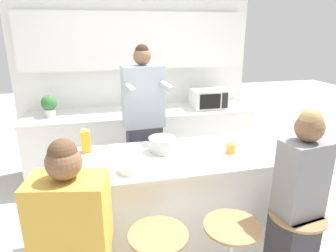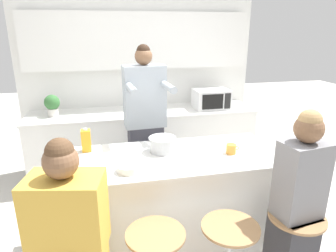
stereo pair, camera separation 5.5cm
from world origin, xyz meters
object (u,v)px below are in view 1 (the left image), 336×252
Objects in this scene: kitchen_island at (170,202)px; juice_carton at (86,141)px; person_cooking at (144,131)px; coffee_cup_near at (231,148)px; person_wrapped_blanket at (74,252)px; cooking_pot at (162,144)px; person_seated_near at (296,212)px; potted_plant at (49,105)px; microwave at (208,99)px; bar_stool_rightmost at (293,247)px; fruit_bowl at (129,169)px.

juice_carton reaches higher than kitchen_island.
coffee_cup_near is (0.65, -0.81, 0.06)m from person_cooking.
person_wrapped_blanket is 1.16m from cooking_pot.
potted_plant is (-1.95, 2.33, 0.36)m from person_seated_near.
person_seated_near is 5.34× the size of potted_plant.
juice_carton is (-0.67, 0.16, 0.03)m from cooking_pot.
juice_carton is (0.08, 0.99, 0.36)m from person_wrapped_blanket.
kitchen_island is 1.06× the size of person_cooking.
coffee_cup_near is 0.25× the size of microwave.
cooking_pot is (0.06, -0.64, 0.08)m from person_cooking.
bar_stool_rightmost is at bearing 11.11° from person_wrapped_blanket.
fruit_bowl is 0.84× the size of juice_carton.
person_wrapped_blanket is 2.89m from microwave.
potted_plant is (-1.13, 1.50, 0.07)m from cooking_pot.
person_seated_near is at bearing -49.97° from potted_plant.
fruit_bowl is at bearing 148.82° from person_seated_near.
kitchen_island is 4.05× the size of microwave.
person_wrapped_blanket is at bearing -137.94° from kitchen_island.
fruit_bowl is 1.50× the size of coffee_cup_near.
person_seated_near is (1.57, -0.00, 0.03)m from person_wrapped_blanket.
bar_stool_rightmost is 1.59m from person_wrapped_blanket.
microwave is (1.06, 0.81, 0.13)m from person_cooking.
microwave is (0.18, 2.29, 0.64)m from bar_stool_rightmost.
cooking_pot is (0.75, 0.83, 0.32)m from person_wrapped_blanket.
person_seated_near is (0.78, -0.72, 0.23)m from kitchen_island.
person_seated_near is at bearing -62.35° from person_cooking.
kitchen_island is 1.37× the size of person_wrapped_blanket.
person_seated_near is 8.20× the size of fruit_bowl.
person_wrapped_blanket is 1.06m from juice_carton.
person_wrapped_blanket is 2.39m from potted_plant.
coffee_cup_near is at bearing -6.60° from kitchen_island.
person_cooking reaches higher than juice_carton.
person_cooking is at bearing 74.10° from fruit_bowl.
person_cooking is 1.38m from potted_plant.
fruit_bowl is (-1.16, 0.51, 0.55)m from bar_stool_rightmost.
person_cooking reaches higher than fruit_bowl.
kitchen_island is 5.86× the size of cooking_pot.
juice_carton reaches higher than bar_stool_rightmost.
fruit_bowl is (-0.28, -0.97, 0.04)m from person_cooking.
juice_carton is at bearing -145.13° from person_cooking.
cooking_pot is at bearing 59.76° from person_wrapped_blanket.
fruit_bowl reaches higher than kitchen_island.
kitchen_island is 0.74m from coffee_cup_near.
cooking_pot is 0.61m from coffee_cup_near.
microwave is (1.33, 1.78, 0.09)m from fruit_bowl.
person_cooking is 1.23× the size of person_seated_near.
juice_carton is 0.78× the size of potted_plant.
fruit_bowl is at bearing -135.19° from cooking_pot.
kitchen_island is 0.54m from cooking_pot.
kitchen_island is 1.92m from microwave.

